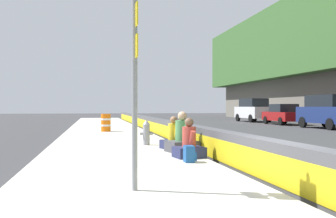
{
  "coord_description": "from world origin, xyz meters",
  "views": [
    {
      "loc": [
        -6.59,
        3.33,
        1.48
      ],
      "look_at": [
        6.22,
        0.84,
        1.41
      ],
      "focal_mm": 40.77,
      "sensor_mm": 36.0,
      "label": 1
    }
  ],
  "objects_px": {
    "route_sign_post": "(135,60)",
    "fire_hydrant": "(146,132)",
    "seated_person_rear": "(174,138)",
    "parked_car_far": "(253,110)",
    "parked_car_midline": "(283,114)",
    "seated_person_middle": "(182,139)",
    "parked_car_fourth": "(328,111)",
    "seated_person_foreground": "(189,145)",
    "backpack": "(189,154)",
    "construction_barrel": "(106,123)"
  },
  "relations": [
    {
      "from": "route_sign_post",
      "to": "fire_hydrant",
      "type": "bearing_deg",
      "value": -9.19
    },
    {
      "from": "fire_hydrant",
      "to": "seated_person_rear",
      "type": "height_order",
      "value": "seated_person_rear"
    },
    {
      "from": "parked_car_far",
      "to": "route_sign_post",
      "type": "bearing_deg",
      "value": 153.13
    },
    {
      "from": "seated_person_rear",
      "to": "parked_car_midline",
      "type": "bearing_deg",
      "value": -36.76
    },
    {
      "from": "seated_person_middle",
      "to": "seated_person_rear",
      "type": "xyz_separation_m",
      "value": [
        0.9,
        0.07,
        -0.05
      ]
    },
    {
      "from": "route_sign_post",
      "to": "seated_person_middle",
      "type": "distance_m",
      "value": 5.57
    },
    {
      "from": "route_sign_post",
      "to": "parked_car_far",
      "type": "distance_m",
      "value": 32.77
    },
    {
      "from": "parked_car_fourth",
      "to": "parked_car_midline",
      "type": "height_order",
      "value": "parked_car_fourth"
    },
    {
      "from": "fire_hydrant",
      "to": "seated_person_middle",
      "type": "distance_m",
      "value": 2.39
    },
    {
      "from": "route_sign_post",
      "to": "seated_person_rear",
      "type": "relative_size",
      "value": 3.47
    },
    {
      "from": "seated_person_foreground",
      "to": "backpack",
      "type": "distance_m",
      "value": 0.85
    },
    {
      "from": "route_sign_post",
      "to": "parked_car_far",
      "type": "relative_size",
      "value": 0.74
    },
    {
      "from": "seated_person_foreground",
      "to": "parked_car_far",
      "type": "relative_size",
      "value": 0.22
    },
    {
      "from": "backpack",
      "to": "construction_barrel",
      "type": "xyz_separation_m",
      "value": [
        12.0,
        1.63,
        0.28
      ]
    },
    {
      "from": "route_sign_post",
      "to": "parked_car_fourth",
      "type": "relative_size",
      "value": 0.74
    },
    {
      "from": "route_sign_post",
      "to": "construction_barrel",
      "type": "bearing_deg",
      "value": 0.04
    },
    {
      "from": "fire_hydrant",
      "to": "seated_person_rear",
      "type": "bearing_deg",
      "value": -152.69
    },
    {
      "from": "route_sign_post",
      "to": "fire_hydrant",
      "type": "relative_size",
      "value": 4.09
    },
    {
      "from": "seated_person_foreground",
      "to": "parked_car_midline",
      "type": "relative_size",
      "value": 0.23
    },
    {
      "from": "fire_hydrant",
      "to": "seated_person_foreground",
      "type": "relative_size",
      "value": 0.84
    },
    {
      "from": "fire_hydrant",
      "to": "parked_car_midline",
      "type": "relative_size",
      "value": 0.19
    },
    {
      "from": "route_sign_post",
      "to": "seated_person_foreground",
      "type": "xyz_separation_m",
      "value": [
        3.66,
        -1.82,
        -1.76
      ]
    },
    {
      "from": "seated_person_foreground",
      "to": "parked_car_fourth",
      "type": "relative_size",
      "value": 0.22
    },
    {
      "from": "seated_person_middle",
      "to": "parked_car_fourth",
      "type": "height_order",
      "value": "parked_car_fourth"
    },
    {
      "from": "parked_car_fourth",
      "to": "fire_hydrant",
      "type": "bearing_deg",
      "value": 125.71
    },
    {
      "from": "seated_person_foreground",
      "to": "parked_car_far",
      "type": "bearing_deg",
      "value": -26.93
    },
    {
      "from": "seated_person_foreground",
      "to": "seated_person_middle",
      "type": "relative_size",
      "value": 0.87
    },
    {
      "from": "route_sign_post",
      "to": "fire_hydrant",
      "type": "xyz_separation_m",
      "value": [
        7.19,
        -1.16,
        -1.65
      ]
    },
    {
      "from": "parked_car_fourth",
      "to": "parked_car_far",
      "type": "relative_size",
      "value": 1.0
    },
    {
      "from": "seated_person_foreground",
      "to": "seated_person_rear",
      "type": "relative_size",
      "value": 1.01
    },
    {
      "from": "construction_barrel",
      "to": "parked_car_far",
      "type": "relative_size",
      "value": 0.2
    },
    {
      "from": "route_sign_post",
      "to": "seated_person_middle",
      "type": "xyz_separation_m",
      "value": [
        4.93,
        -1.93,
        -1.72
      ]
    },
    {
      "from": "seated_person_rear",
      "to": "backpack",
      "type": "bearing_deg",
      "value": 175.42
    },
    {
      "from": "fire_hydrant",
      "to": "construction_barrel",
      "type": "bearing_deg",
      "value": 8.71
    },
    {
      "from": "seated_person_middle",
      "to": "seated_person_rear",
      "type": "distance_m",
      "value": 0.91
    },
    {
      "from": "seated_person_foreground",
      "to": "parked_car_midline",
      "type": "bearing_deg",
      "value": -33.66
    },
    {
      "from": "fire_hydrant",
      "to": "backpack",
      "type": "xyz_separation_m",
      "value": [
        -4.35,
        -0.46,
        -0.25
      ]
    },
    {
      "from": "seated_person_rear",
      "to": "parked_car_fourth",
      "type": "height_order",
      "value": "parked_car_fourth"
    },
    {
      "from": "fire_hydrant",
      "to": "seated_person_middle",
      "type": "relative_size",
      "value": 0.73
    },
    {
      "from": "seated_person_middle",
      "to": "construction_barrel",
      "type": "distance_m",
      "value": 10.1
    },
    {
      "from": "seated_person_middle",
      "to": "construction_barrel",
      "type": "relative_size",
      "value": 1.27
    },
    {
      "from": "backpack",
      "to": "parked_car_midline",
      "type": "xyz_separation_m",
      "value": [
        20.32,
        -13.19,
        0.53
      ]
    },
    {
      "from": "parked_car_fourth",
      "to": "parked_car_midline",
      "type": "bearing_deg",
      "value": 0.79
    },
    {
      "from": "seated_person_foreground",
      "to": "backpack",
      "type": "height_order",
      "value": "seated_person_foreground"
    },
    {
      "from": "backpack",
      "to": "parked_car_midline",
      "type": "relative_size",
      "value": 0.09
    },
    {
      "from": "route_sign_post",
      "to": "parked_car_far",
      "type": "bearing_deg",
      "value": -26.87
    },
    {
      "from": "route_sign_post",
      "to": "backpack",
      "type": "height_order",
      "value": "route_sign_post"
    },
    {
      "from": "fire_hydrant",
      "to": "parked_car_far",
      "type": "relative_size",
      "value": 0.18
    },
    {
      "from": "backpack",
      "to": "parked_car_far",
      "type": "height_order",
      "value": "parked_car_far"
    },
    {
      "from": "seated_person_rear",
      "to": "parked_car_fourth",
      "type": "relative_size",
      "value": 0.21
    }
  ]
}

